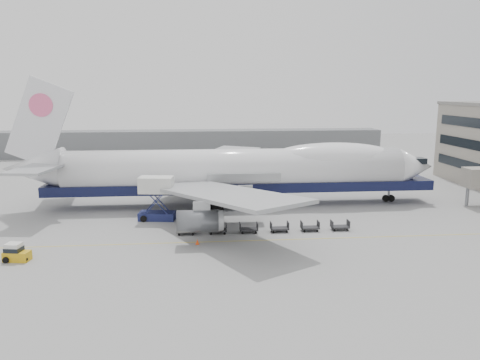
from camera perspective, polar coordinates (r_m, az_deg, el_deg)
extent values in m
plane|color=gray|center=(62.48, 0.36, -5.70)|extent=(260.00, 260.00, 0.00)
cube|color=gold|center=(56.78, 0.96, -7.41)|extent=(60.00, 0.15, 0.01)
cylinder|color=slate|center=(81.18, 25.95, -1.84)|extent=(0.50, 0.50, 3.00)
cube|color=slate|center=(130.45, -7.06, 4.49)|extent=(110.00, 8.00, 7.00)
cylinder|color=white|center=(72.85, -0.56, 1.30)|extent=(52.00, 6.40, 6.40)
cube|color=black|center=(73.41, 0.22, -0.66)|extent=(60.00, 5.76, 1.50)
cone|color=white|center=(80.56, 20.47, 1.53)|extent=(6.00, 6.40, 6.40)
cone|color=white|center=(76.57, -23.95, 1.28)|extent=(9.00, 6.40, 6.40)
ellipsoid|color=white|center=(75.46, 11.34, 2.77)|extent=(20.67, 5.78, 4.56)
cube|color=white|center=(75.37, -23.27, 6.49)|extent=(10.52, 0.50, 13.56)
cylinder|color=#F96193|center=(75.11, -23.05, 8.41)|extent=(3.40, 0.30, 3.40)
cube|color=#9EA0A3|center=(58.78, -2.33, -1.63)|extent=(20.35, 26.74, 2.26)
cube|color=#9EA0A3|center=(86.86, -3.31, 2.44)|extent=(20.35, 26.74, 2.26)
cylinder|color=#595B60|center=(91.81, -5.27, 1.48)|extent=(4.80, 2.60, 2.60)
cylinder|color=#595B60|center=(83.15, -1.12, 0.54)|extent=(4.80, 2.60, 2.60)
cylinder|color=#595B60|center=(63.65, 0.19, -2.68)|extent=(4.80, 2.60, 2.60)
cylinder|color=#595B60|center=(54.67, -5.20, -5.01)|extent=(4.80, 2.60, 2.60)
cylinder|color=slate|center=(79.71, 17.67, -1.64)|extent=(0.36, 0.36, 2.50)
cylinder|color=black|center=(79.86, 17.64, -2.13)|extent=(1.10, 0.45, 1.10)
cylinder|color=slate|center=(70.62, -2.78, -2.71)|extent=(0.36, 0.36, 2.50)
cylinder|color=black|center=(70.79, -2.77, -3.26)|extent=(1.10, 0.45, 1.10)
cylinder|color=slate|center=(76.46, -2.98, -1.65)|extent=(0.36, 0.36, 2.50)
cylinder|color=black|center=(76.62, -2.97, -2.16)|extent=(1.10, 0.45, 1.10)
cube|color=navy|center=(66.62, -10.05, -4.32)|extent=(5.29, 3.10, 1.10)
cube|color=silver|center=(65.61, -10.18, -0.56)|extent=(4.92, 3.24, 2.19)
cube|color=navy|center=(65.01, -10.19, -2.66)|extent=(3.54, 0.64, 3.94)
cube|color=navy|center=(67.14, -10.04, -2.22)|extent=(3.54, 0.64, 3.94)
cube|color=slate|center=(67.17, -10.06, -0.30)|extent=(2.54, 1.54, 0.15)
cylinder|color=black|center=(65.87, -11.68, -4.64)|extent=(0.90, 0.35, 0.90)
cylinder|color=black|center=(67.79, -11.49, -4.20)|extent=(0.90, 0.35, 0.90)
cylinder|color=black|center=(65.56, -8.55, -4.61)|extent=(0.90, 0.35, 0.90)
cylinder|color=black|center=(67.48, -8.45, -4.16)|extent=(0.90, 0.35, 0.90)
cube|color=gold|center=(55.58, -25.53, -8.37)|extent=(2.84, 1.86, 1.03)
cube|color=silver|center=(55.44, -25.87, -7.42)|extent=(1.72, 1.57, 0.94)
cube|color=black|center=(55.49, -25.85, -7.60)|extent=(1.83, 1.67, 0.47)
cylinder|color=black|center=(55.43, -26.66, -8.72)|extent=(0.66, 0.28, 0.66)
cylinder|color=black|center=(56.51, -26.21, -8.32)|extent=(0.66, 0.28, 0.66)
cylinder|color=black|center=(54.78, -24.80, -8.79)|extent=(0.66, 0.28, 0.66)
cylinder|color=black|center=(55.86, -24.39, -8.38)|extent=(0.66, 0.28, 0.66)
cone|color=#FF470D|center=(55.67, -5.22, -7.49)|extent=(0.41, 0.41, 0.63)
cube|color=#FF470D|center=(55.77, -5.22, -7.79)|extent=(0.43, 0.43, 0.03)
cube|color=#2D2D30|center=(59.46, -6.60, -6.18)|extent=(2.30, 1.35, 0.18)
cube|color=#2D2D30|center=(59.38, -7.67, -5.83)|extent=(0.08, 1.35, 0.90)
cube|color=#2D2D30|center=(59.32, -5.54, -5.80)|extent=(0.08, 1.35, 0.90)
cylinder|color=black|center=(59.05, -7.43, -6.63)|extent=(0.30, 0.12, 0.30)
cylinder|color=black|center=(60.10, -7.40, -6.31)|extent=(0.30, 0.12, 0.30)
cylinder|color=black|center=(59.01, -5.77, -6.61)|extent=(0.30, 0.12, 0.30)
cylinder|color=black|center=(60.06, -5.77, -6.29)|extent=(0.30, 0.12, 0.30)
cube|color=#2D2D30|center=(59.49, -2.76, -6.11)|extent=(2.30, 1.35, 0.18)
cube|color=#2D2D30|center=(59.34, -3.83, -5.77)|extent=(0.08, 1.35, 0.90)
cube|color=#2D2D30|center=(59.42, -1.70, -5.72)|extent=(0.08, 1.35, 0.90)
cylinder|color=black|center=(59.02, -3.56, -6.57)|extent=(0.30, 0.12, 0.30)
cylinder|color=black|center=(60.07, -3.59, -6.25)|extent=(0.30, 0.12, 0.30)
cylinder|color=black|center=(59.09, -1.90, -6.53)|extent=(0.30, 0.12, 0.30)
cylinder|color=black|center=(60.14, -1.96, -6.22)|extent=(0.30, 0.12, 0.30)
cube|color=#2D2D30|center=(59.78, 1.06, -6.02)|extent=(2.30, 1.35, 0.18)
cube|color=#2D2D30|center=(59.55, 0.01, -5.68)|extent=(0.08, 1.35, 0.90)
cube|color=#2D2D30|center=(59.79, 2.12, -5.62)|extent=(0.08, 1.35, 0.90)
cylinder|color=black|center=(59.26, 0.30, -6.47)|extent=(0.30, 0.12, 0.30)
cylinder|color=black|center=(60.30, 0.20, -6.16)|extent=(0.30, 0.12, 0.30)
cylinder|color=black|center=(59.44, 1.94, -6.42)|extent=(0.30, 0.12, 0.30)
cylinder|color=black|center=(60.48, 1.81, -6.12)|extent=(0.30, 0.12, 0.30)
cube|color=#2D2D30|center=(60.33, 4.83, -5.90)|extent=(2.30, 1.35, 0.18)
cube|color=#2D2D30|center=(60.03, 3.80, -5.57)|extent=(0.08, 1.35, 0.90)
cube|color=#2D2D30|center=(60.41, 5.87, -5.50)|extent=(0.08, 1.35, 0.90)
cylinder|color=black|center=(59.76, 4.11, -6.35)|extent=(0.30, 0.12, 0.30)
cylinder|color=black|center=(60.79, 3.94, -6.05)|extent=(0.30, 0.12, 0.30)
cylinder|color=black|center=(60.05, 5.72, -6.29)|extent=(0.30, 0.12, 0.30)
cylinder|color=black|center=(61.08, 5.53, -5.99)|extent=(0.30, 0.12, 0.30)
cube|color=#2D2D30|center=(61.13, 8.51, -5.75)|extent=(2.30, 1.35, 0.18)
cube|color=#2D2D30|center=(60.77, 7.51, -5.43)|extent=(0.08, 1.35, 0.90)
cube|color=#2D2D30|center=(61.28, 9.53, -5.35)|extent=(0.08, 1.35, 0.90)
cylinder|color=black|center=(60.51, 7.84, -6.21)|extent=(0.30, 0.12, 0.30)
cylinder|color=black|center=(61.54, 7.61, -5.91)|extent=(0.30, 0.12, 0.30)
cylinder|color=black|center=(60.91, 9.41, -6.14)|extent=(0.30, 0.12, 0.30)
cylinder|color=black|center=(61.93, 9.15, -5.84)|extent=(0.30, 0.12, 0.30)
cube|color=#2D2D30|center=(62.18, 12.08, -5.59)|extent=(2.30, 1.35, 0.18)
cube|color=#2D2D30|center=(61.75, 11.12, -5.28)|extent=(0.08, 1.35, 0.90)
cube|color=#2D2D30|center=(62.40, 13.06, -5.19)|extent=(0.08, 1.35, 0.90)
cylinder|color=black|center=(61.51, 11.46, -6.04)|extent=(0.30, 0.12, 0.30)
cylinder|color=black|center=(62.52, 11.17, -5.75)|extent=(0.30, 0.12, 0.30)
cylinder|color=black|center=(62.02, 12.98, -5.96)|extent=(0.30, 0.12, 0.30)
cylinder|color=black|center=(63.02, 12.66, -5.68)|extent=(0.30, 0.12, 0.30)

